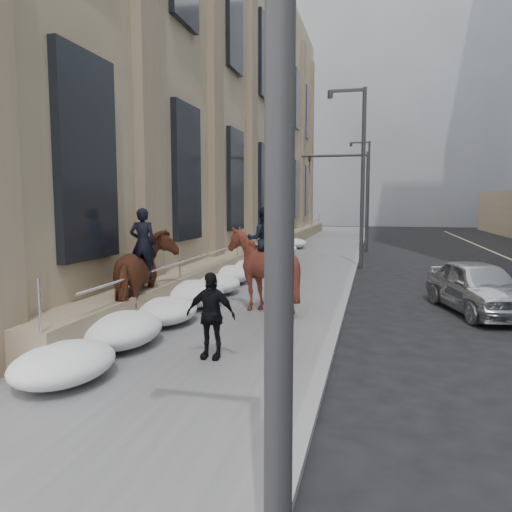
{
  "coord_description": "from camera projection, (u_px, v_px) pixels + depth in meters",
  "views": [
    {
      "loc": [
        3.45,
        -8.91,
        3.03
      ],
      "look_at": [
        0.64,
        2.93,
        1.7
      ],
      "focal_mm": 35.0,
      "sensor_mm": 36.0,
      "label": 1
    }
  ],
  "objects": [
    {
      "name": "pedestrian",
      "position": [
        211.0,
        315.0,
        9.25
      ],
      "size": [
        0.96,
        0.42,
        1.62
      ],
      "primitive_type": "imported",
      "rotation": [
        0.0,
        0.0,
        -0.03
      ],
      "color": "black",
      "rests_on": "sidewalk"
    },
    {
      "name": "bg_building_far",
      "position": [
        315.0,
        158.0,
        79.67
      ],
      "size": [
        24.0,
        12.0,
        20.0
      ],
      "primitive_type": "cube",
      "color": "gray",
      "rests_on": "ground"
    },
    {
      "name": "ground",
      "position": [
        190.0,
        357.0,
        9.74
      ],
      "size": [
        140.0,
        140.0,
        0.0
      ],
      "primitive_type": "plane",
      "color": "black",
      "rests_on": "ground"
    },
    {
      "name": "car_silver",
      "position": [
        478.0,
        287.0,
        13.59
      ],
      "size": [
        2.67,
        4.52,
        1.44
      ],
      "primitive_type": "imported",
      "rotation": [
        0.0,
        0.0,
        0.24
      ],
      "color": "#A5A9AD",
      "rests_on": "ground"
    },
    {
      "name": "bg_building_mid",
      "position": [
        381.0,
        118.0,
        65.34
      ],
      "size": [
        30.0,
        12.0,
        28.0
      ],
      "primitive_type": "cube",
      "color": "slate",
      "rests_on": "ground"
    },
    {
      "name": "snow_bank",
      "position": [
        233.0,
        273.0,
        17.86
      ],
      "size": [
        1.7,
        18.1,
        0.76
      ],
      "color": "white",
      "rests_on": "sidewalk"
    },
    {
      "name": "streetlight_mid",
      "position": [
        359.0,
        167.0,
        22.16
      ],
      "size": [
        1.71,
        0.24,
        8.0
      ],
      "color": "#2D2D30",
      "rests_on": "ground"
    },
    {
      "name": "sidewalk",
      "position": [
        282.0,
        278.0,
        19.41
      ],
      "size": [
        5.0,
        80.0,
        0.12
      ],
      "primitive_type": "cube",
      "color": "#515153",
      "rests_on": "ground"
    },
    {
      "name": "curb",
      "position": [
        350.0,
        281.0,
        18.81
      ],
      "size": [
        0.24,
        80.0,
        0.12
      ],
      "primitive_type": "cube",
      "color": "slate",
      "rests_on": "ground"
    },
    {
      "name": "limestone_building",
      "position": [
        225.0,
        101.0,
        29.29
      ],
      "size": [
        6.1,
        44.0,
        18.0
      ],
      "color": "#827655",
      "rests_on": "ground"
    },
    {
      "name": "traffic_signal",
      "position": [
        352.0,
        185.0,
        30.11
      ],
      "size": [
        4.1,
        0.22,
        6.0
      ],
      "color": "#2D2D30",
      "rests_on": "ground"
    },
    {
      "name": "streetlight_far",
      "position": [
        367.0,
        183.0,
        41.5
      ],
      "size": [
        1.71,
        0.24,
        8.0
      ],
      "color": "#2D2D30",
      "rests_on": "ground"
    },
    {
      "name": "mounted_horse_left",
      "position": [
        146.0,
        276.0,
        11.87
      ],
      "size": [
        1.72,
        2.82,
        2.77
      ],
      "rotation": [
        0.0,
        0.0,
        3.35
      ],
      "color": "#442214",
      "rests_on": "sidewalk"
    },
    {
      "name": "mounted_horse_right",
      "position": [
        262.0,
        267.0,
        13.11
      ],
      "size": [
        2.3,
        2.46,
        2.77
      ],
      "rotation": [
        0.0,
        0.0,
        3.42
      ],
      "color": "#3E1911",
      "rests_on": "sidewalk"
    }
  ]
}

